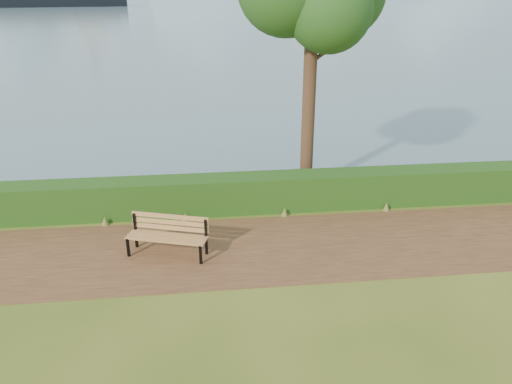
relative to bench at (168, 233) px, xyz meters
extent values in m
plane|color=#435117|center=(1.45, -0.31, -0.54)|extent=(140.00, 140.00, 0.00)
cube|color=#512D1B|center=(1.45, -0.01, -0.54)|extent=(40.00, 3.40, 0.01)
cube|color=#1A3F12|center=(1.45, 2.29, -0.04)|extent=(32.00, 0.85, 1.00)
cube|color=slate|center=(1.45, 259.69, -0.54)|extent=(700.00, 510.00, 0.00)
cube|color=black|center=(-0.93, -0.04, -0.31)|extent=(0.07, 0.08, 0.47)
cube|color=black|center=(-0.79, 0.40, -0.09)|extent=(0.07, 0.08, 0.90)
cube|color=black|center=(-0.86, 0.18, -0.10)|extent=(0.22, 0.53, 0.05)
cube|color=black|center=(0.73, -0.58, -0.31)|extent=(0.07, 0.08, 0.47)
cube|color=black|center=(0.87, -0.15, -0.09)|extent=(0.07, 0.08, 0.90)
cube|color=black|center=(0.80, -0.36, -0.10)|extent=(0.22, 0.53, 0.05)
cube|color=#AE7243|center=(-0.09, -0.28, -0.07)|extent=(1.81, 0.67, 0.04)
cube|color=#AE7243|center=(-0.05, -0.15, -0.07)|extent=(1.81, 0.67, 0.04)
cube|color=#AE7243|center=(-0.01, -0.03, -0.07)|extent=(1.81, 0.67, 0.04)
cube|color=#AE7243|center=(0.03, 0.10, -0.07)|extent=(1.81, 0.67, 0.04)
cube|color=#AE7243|center=(0.05, 0.16, 0.05)|extent=(1.80, 0.63, 0.11)
cube|color=#AE7243|center=(0.05, 0.16, 0.20)|extent=(1.80, 0.63, 0.11)
cube|color=#AE7243|center=(0.05, 0.16, 0.34)|extent=(1.80, 0.63, 0.11)
cylinder|color=#392017|center=(4.01, 3.50, 2.86)|extent=(0.38, 0.38, 6.81)
sphere|color=#204B19|center=(4.30, 2.84, 4.75)|extent=(2.27, 2.27, 2.27)
cylinder|color=#392017|center=(4.44, 3.50, 3.62)|extent=(0.99, 0.11, 0.74)
cylinder|color=#392017|center=(3.63, 3.59, 4.09)|extent=(0.77, 0.36, 0.68)
cube|color=black|center=(-53.67, 164.51, 0.88)|extent=(66.57, 26.34, 6.61)
camera|label=1|loc=(0.80, -10.51, 5.28)|focal=35.00mm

